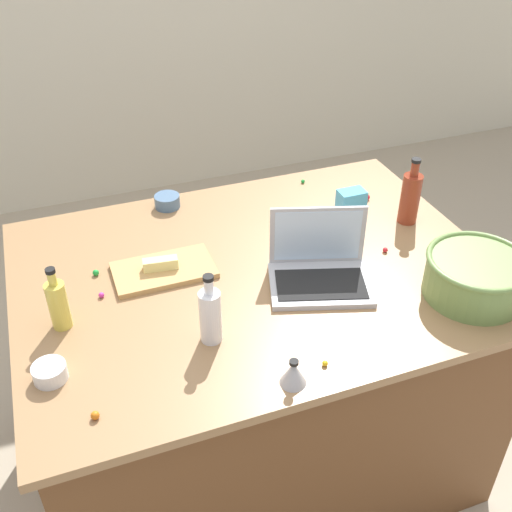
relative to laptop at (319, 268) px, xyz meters
name	(u,v)px	position (x,y,z in m)	size (l,w,h in m)	color
ground_plane	(256,446)	(-0.16, 0.12, -0.95)	(12.00, 12.00, 0.00)	#B7A88E
island_counter	(256,367)	(-0.16, 0.12, -0.50)	(1.52, 1.13, 0.90)	brown
laptop	(319,268)	(0.00, 0.00, 0.00)	(0.36, 0.31, 0.22)	#B7B7BC
mixing_bowl_large	(476,276)	(0.41, -0.23, 0.02)	(0.31, 0.31, 0.13)	#72934C
bottle_soy	(410,197)	(0.45, 0.21, 0.05)	(0.07, 0.07, 0.25)	maroon
bottle_vinegar	(210,315)	(-0.39, -0.14, 0.04)	(0.06, 0.06, 0.22)	white
bottle_oil	(58,304)	(-0.78, 0.06, 0.03)	(0.06, 0.06, 0.20)	#DBC64C
cutting_board	(164,270)	(-0.45, 0.21, -0.04)	(0.32, 0.18, 0.02)	tan
butter_stick_left	(160,264)	(-0.46, 0.21, -0.01)	(0.11, 0.04, 0.04)	#F4E58C
ramekin_small	(167,201)	(-0.34, 0.60, -0.02)	(0.09, 0.09, 0.05)	slate
ramekin_medium	(50,372)	(-0.83, -0.14, -0.02)	(0.09, 0.09, 0.04)	white
kitchen_timer	(293,373)	(-0.25, -0.37, -0.01)	(0.07, 0.07, 0.08)	#B2B2B7
candy_bag	(350,213)	(0.21, 0.20, 0.04)	(0.09, 0.06, 0.17)	#4CA5CC
candy_0	(325,363)	(-0.14, -0.35, -0.04)	(0.02, 0.02, 0.02)	yellow
candy_1	(95,415)	(-0.74, -0.31, -0.04)	(0.02, 0.02, 0.02)	orange
candy_2	(96,273)	(-0.65, 0.27, -0.04)	(0.02, 0.02, 0.02)	green
candy_3	(101,295)	(-0.65, 0.15, -0.04)	(0.02, 0.02, 0.02)	#CC3399
candy_4	(303,181)	(0.21, 0.60, -0.04)	(0.02, 0.02, 0.02)	green
candy_5	(385,250)	(0.27, 0.06, -0.04)	(0.02, 0.02, 0.02)	red
candy_6	(367,197)	(0.39, 0.39, -0.04)	(0.02, 0.02, 0.02)	red
candy_7	(292,219)	(0.06, 0.35, -0.04)	(0.02, 0.02, 0.02)	yellow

